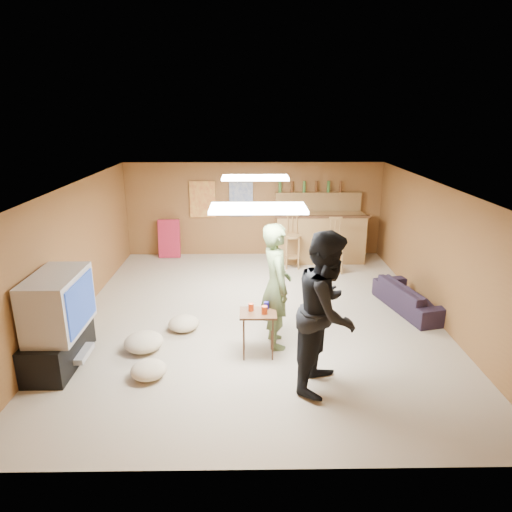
{
  "coord_description": "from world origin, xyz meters",
  "views": [
    {
      "loc": [
        -0.11,
        -7.09,
        3.33
      ],
      "look_at": [
        0.0,
        0.2,
        1.0
      ],
      "focal_mm": 32.0,
      "sensor_mm": 36.0,
      "label": 1
    }
  ],
  "objects_px": {
    "bar_counter": "(320,238)",
    "tray_table": "(258,334)",
    "person_black": "(327,311)",
    "sofa": "(411,297)",
    "person_olive": "(276,286)",
    "tv_body": "(58,303)"
  },
  "relations": [
    {
      "from": "bar_counter",
      "to": "tray_table",
      "type": "relative_size",
      "value": 3.02
    },
    {
      "from": "person_black",
      "to": "sofa",
      "type": "bearing_deg",
      "value": -15.93
    },
    {
      "from": "bar_counter",
      "to": "person_olive",
      "type": "bearing_deg",
      "value": -107.33
    },
    {
      "from": "person_olive",
      "to": "tray_table",
      "type": "distance_m",
      "value": 0.73
    },
    {
      "from": "person_black",
      "to": "tray_table",
      "type": "distance_m",
      "value": 1.29
    },
    {
      "from": "tv_body",
      "to": "sofa",
      "type": "distance_m",
      "value": 5.66
    },
    {
      "from": "person_black",
      "to": "sofa",
      "type": "distance_m",
      "value": 3.02
    },
    {
      "from": "tv_body",
      "to": "tray_table",
      "type": "distance_m",
      "value": 2.72
    },
    {
      "from": "bar_counter",
      "to": "person_black",
      "type": "xyz_separation_m",
      "value": [
        -0.67,
        -4.98,
        0.46
      ]
    },
    {
      "from": "tv_body",
      "to": "tray_table",
      "type": "bearing_deg",
      "value": 4.13
    },
    {
      "from": "person_olive",
      "to": "sofa",
      "type": "distance_m",
      "value": 2.79
    },
    {
      "from": "tray_table",
      "to": "person_black",
      "type": "bearing_deg",
      "value": -41.4
    },
    {
      "from": "person_black",
      "to": "tray_table",
      "type": "bearing_deg",
      "value": 72.5
    },
    {
      "from": "bar_counter",
      "to": "sofa",
      "type": "distance_m",
      "value": 3.01
    },
    {
      "from": "bar_counter",
      "to": "person_black",
      "type": "bearing_deg",
      "value": -97.67
    },
    {
      "from": "tv_body",
      "to": "sofa",
      "type": "height_order",
      "value": "tv_body"
    },
    {
      "from": "person_olive",
      "to": "person_black",
      "type": "xyz_separation_m",
      "value": [
        0.56,
        -1.05,
        0.08
      ]
    },
    {
      "from": "tray_table",
      "to": "tv_body",
      "type": "bearing_deg",
      "value": -175.87
    },
    {
      "from": "tv_body",
      "to": "tray_table",
      "type": "height_order",
      "value": "tv_body"
    },
    {
      "from": "bar_counter",
      "to": "sofa",
      "type": "xyz_separation_m",
      "value": [
        1.2,
        -2.74,
        -0.32
      ]
    },
    {
      "from": "tv_body",
      "to": "bar_counter",
      "type": "bearing_deg",
      "value": 47.0
    },
    {
      "from": "person_black",
      "to": "tray_table",
      "type": "relative_size",
      "value": 3.04
    }
  ]
}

